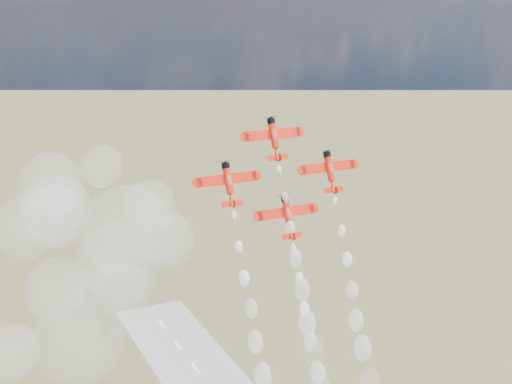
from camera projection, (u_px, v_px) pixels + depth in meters
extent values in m
cylinder|color=red|center=(274.00, 135.00, 156.57)|extent=(1.56, 3.76, 5.95)
cylinder|color=black|center=(271.00, 122.00, 156.87)|extent=(1.79, 2.08, 1.74)
cube|color=red|center=(273.00, 134.00, 156.95)|extent=(13.62, 1.12, 2.14)
cube|color=white|center=(257.00, 136.00, 155.56)|extent=(5.36, 0.28, 0.58)
cube|color=white|center=(287.00, 133.00, 158.60)|extent=(5.36, 0.28, 0.58)
cube|color=red|center=(278.00, 157.00, 155.93)|extent=(4.91, 0.61, 1.18)
cube|color=red|center=(280.00, 158.00, 155.15)|extent=(0.16, 2.32, 2.09)
ellipsoid|color=silver|center=(275.00, 135.00, 156.00)|extent=(1.23, 2.11, 2.98)
cone|color=red|center=(277.00, 154.00, 156.12)|extent=(1.56, 2.59, 3.29)
cylinder|color=red|center=(228.00, 180.00, 150.59)|extent=(1.56, 3.76, 5.95)
cylinder|color=black|center=(226.00, 166.00, 150.89)|extent=(1.79, 2.08, 1.74)
cube|color=red|center=(227.00, 179.00, 150.98)|extent=(13.62, 1.12, 2.14)
cube|color=white|center=(211.00, 181.00, 149.58)|extent=(5.36, 0.28, 0.58)
cube|color=white|center=(243.00, 177.00, 152.62)|extent=(5.36, 0.28, 0.58)
cube|color=red|center=(232.00, 204.00, 149.96)|extent=(4.91, 0.61, 1.18)
cube|color=red|center=(234.00, 204.00, 149.18)|extent=(0.16, 2.32, 2.09)
ellipsoid|color=silver|center=(229.00, 180.00, 150.02)|extent=(1.23, 2.11, 2.98)
cone|color=red|center=(232.00, 200.00, 150.14)|extent=(1.56, 2.59, 3.29)
cylinder|color=red|center=(329.00, 168.00, 160.87)|extent=(1.56, 3.76, 5.95)
cylinder|color=black|center=(327.00, 155.00, 161.17)|extent=(1.79, 2.08, 1.74)
cube|color=red|center=(328.00, 167.00, 161.26)|extent=(13.62, 1.12, 2.14)
cube|color=white|center=(314.00, 169.00, 159.86)|extent=(5.36, 0.28, 0.58)
cube|color=white|center=(342.00, 166.00, 162.90)|extent=(5.36, 0.28, 0.58)
cube|color=red|center=(334.00, 190.00, 160.24)|extent=(4.91, 0.61, 1.18)
cube|color=red|center=(336.00, 190.00, 159.46)|extent=(0.16, 2.32, 2.09)
ellipsoid|color=silver|center=(331.00, 168.00, 160.31)|extent=(1.23, 2.11, 2.98)
cone|color=red|center=(333.00, 186.00, 160.43)|extent=(1.56, 2.59, 3.29)
cylinder|color=red|center=(287.00, 213.00, 154.89)|extent=(1.56, 3.76, 5.95)
cylinder|color=black|center=(285.00, 199.00, 155.19)|extent=(1.79, 2.08, 1.74)
cube|color=red|center=(286.00, 212.00, 155.28)|extent=(13.62, 1.12, 2.14)
cube|color=white|center=(271.00, 214.00, 153.88)|extent=(5.36, 0.28, 0.58)
cube|color=white|center=(301.00, 210.00, 156.92)|extent=(5.36, 0.28, 0.58)
cube|color=red|center=(292.00, 236.00, 154.26)|extent=(4.91, 0.61, 1.18)
cube|color=red|center=(294.00, 237.00, 153.48)|extent=(0.16, 2.32, 2.09)
ellipsoid|color=silver|center=(289.00, 213.00, 154.33)|extent=(1.23, 2.11, 2.98)
cone|color=red|center=(291.00, 232.00, 154.45)|extent=(1.56, 2.59, 3.29)
sphere|color=white|center=(279.00, 169.00, 155.79)|extent=(1.05, 1.05, 1.05)
sphere|color=white|center=(285.00, 198.00, 154.99)|extent=(1.56, 1.56, 1.56)
sphere|color=white|center=(290.00, 228.00, 154.70)|extent=(2.08, 2.08, 2.08)
sphere|color=white|center=(295.00, 258.00, 153.73)|extent=(2.59, 2.59, 2.59)
sphere|color=white|center=(302.00, 290.00, 153.06)|extent=(3.10, 3.10, 3.10)
sphere|color=white|center=(307.00, 323.00, 152.89)|extent=(3.61, 3.61, 3.61)
sphere|color=white|center=(314.00, 352.00, 152.18)|extent=(4.12, 4.12, 4.12)
sphere|color=white|center=(234.00, 215.00, 149.80)|extent=(1.05, 1.05, 1.05)
sphere|color=white|center=(239.00, 247.00, 149.29)|extent=(1.56, 1.56, 1.56)
sphere|color=white|center=(244.00, 278.00, 148.31)|extent=(2.08, 2.08, 2.08)
sphere|color=white|center=(251.00, 309.00, 148.13)|extent=(2.59, 2.59, 2.59)
sphere|color=white|center=(256.00, 342.00, 147.09)|extent=(3.10, 3.10, 3.10)
sphere|color=white|center=(263.00, 376.00, 146.35)|extent=(3.61, 3.61, 3.61)
sphere|color=white|center=(335.00, 200.00, 160.14)|extent=(1.05, 1.05, 1.05)
sphere|color=white|center=(342.00, 231.00, 159.44)|extent=(1.56, 1.56, 1.56)
sphere|color=white|center=(347.00, 259.00, 159.08)|extent=(2.08, 2.08, 2.08)
sphere|color=white|center=(352.00, 290.00, 158.09)|extent=(2.59, 2.59, 2.59)
sphere|color=white|center=(356.00, 320.00, 157.62)|extent=(3.10, 3.10, 3.10)
sphere|color=white|center=(362.00, 348.00, 157.17)|extent=(3.61, 3.61, 3.61)
sphere|color=white|center=(370.00, 382.00, 155.98)|extent=(4.12, 4.12, 4.12)
sphere|color=white|center=(293.00, 247.00, 154.24)|extent=(1.05, 1.05, 1.05)
sphere|color=white|center=(299.00, 278.00, 153.57)|extent=(1.56, 1.56, 1.56)
sphere|color=white|center=(304.00, 309.00, 152.76)|extent=(2.08, 2.08, 2.08)
sphere|color=white|center=(310.00, 341.00, 152.00)|extent=(2.59, 2.59, 2.59)
sphere|color=white|center=(318.00, 373.00, 151.53)|extent=(3.10, 3.10, 3.10)
sphere|color=white|center=(57.00, 211.00, 153.76)|extent=(15.42, 15.42, 15.42)
sphere|color=white|center=(11.00, 352.00, 154.82)|extent=(12.52, 12.52, 12.52)
sphere|color=white|center=(149.00, 206.00, 168.96)|extent=(12.51, 12.51, 12.51)
sphere|color=white|center=(120.00, 289.00, 168.25)|extent=(14.41, 14.41, 14.41)
sphere|color=white|center=(118.00, 265.00, 175.48)|extent=(21.22, 21.22, 21.22)
sphere|color=white|center=(128.00, 232.00, 162.79)|extent=(21.65, 21.65, 21.65)
sphere|color=white|center=(51.00, 185.00, 172.21)|extent=(15.80, 15.80, 15.80)
sphere|color=white|center=(87.00, 293.00, 166.00)|extent=(11.13, 11.13, 11.13)
sphere|color=white|center=(26.00, 228.00, 166.93)|extent=(14.88, 14.88, 14.88)
sphere|color=white|center=(53.00, 214.00, 166.54)|extent=(13.96, 13.96, 13.96)
sphere|color=white|center=(58.00, 290.00, 168.00)|extent=(15.60, 15.60, 15.60)
sphere|color=white|center=(102.00, 166.00, 166.87)|extent=(10.20, 10.20, 10.20)
sphere|color=white|center=(77.00, 338.00, 169.96)|extent=(21.70, 21.70, 21.70)
sphere|color=white|center=(167.00, 240.00, 183.43)|extent=(14.38, 14.38, 14.38)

